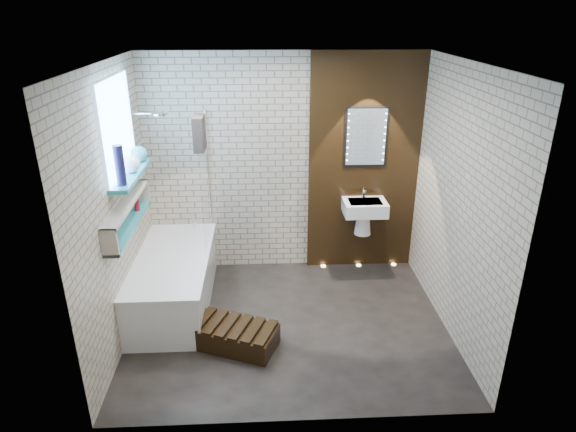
{
  "coord_description": "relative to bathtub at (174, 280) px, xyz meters",
  "views": [
    {
      "loc": [
        -0.22,
        -4.27,
        3.04
      ],
      "look_at": [
        0.0,
        0.15,
        1.15
      ],
      "focal_mm": 30.89,
      "sensor_mm": 36.0,
      "label": 1
    }
  ],
  "objects": [
    {
      "name": "ground",
      "position": [
        1.22,
        -0.45,
        -0.29
      ],
      "size": [
        3.2,
        3.2,
        0.0
      ],
      "primitive_type": "plane",
      "color": "black",
      "rests_on": "ground"
    },
    {
      "name": "room_shell",
      "position": [
        1.22,
        -0.45,
        1.01
      ],
      "size": [
        3.24,
        3.2,
        2.6
      ],
      "color": "#BBAA94",
      "rests_on": "ground"
    },
    {
      "name": "walnut_panel",
      "position": [
        2.17,
        0.82,
        1.01
      ],
      "size": [
        1.3,
        0.06,
        2.6
      ],
      "primitive_type": "cube",
      "color": "black",
      "rests_on": "ground"
    },
    {
      "name": "clerestory_window",
      "position": [
        -0.34,
        -0.1,
        1.61
      ],
      "size": [
        0.18,
        1.0,
        0.94
      ],
      "color": "#7FADE0",
      "rests_on": "room_shell"
    },
    {
      "name": "display_niche",
      "position": [
        -0.31,
        -0.3,
        0.91
      ],
      "size": [
        0.14,
        1.3,
        0.26
      ],
      "color": "teal",
      "rests_on": "room_shell"
    },
    {
      "name": "bathtub",
      "position": [
        0.0,
        0.0,
        0.0
      ],
      "size": [
        0.79,
        1.74,
        0.7
      ],
      "color": "white",
      "rests_on": "ground"
    },
    {
      "name": "bath_screen",
      "position": [
        0.35,
        0.44,
        0.99
      ],
      "size": [
        0.01,
        0.78,
        1.4
      ],
      "primitive_type": "cube",
      "color": "white",
      "rests_on": "bathtub"
    },
    {
      "name": "towel",
      "position": [
        0.35,
        0.22,
        1.56
      ],
      "size": [
        0.1,
        0.27,
        0.35
      ],
      "primitive_type": "cube",
      "color": "#282220",
      "rests_on": "bath_screen"
    },
    {
      "name": "shower_head",
      "position": [
        -0.08,
        0.5,
        1.71
      ],
      "size": [
        0.18,
        0.18,
        0.02
      ],
      "primitive_type": "cylinder",
      "color": "silver",
      "rests_on": "room_shell"
    },
    {
      "name": "washbasin",
      "position": [
        2.17,
        0.62,
        0.5
      ],
      "size": [
        0.5,
        0.36,
        0.58
      ],
      "color": "white",
      "rests_on": "walnut_panel"
    },
    {
      "name": "led_mirror",
      "position": [
        2.17,
        0.78,
        1.36
      ],
      "size": [
        0.5,
        0.02,
        0.7
      ],
      "color": "black",
      "rests_on": "walnut_panel"
    },
    {
      "name": "walnut_step",
      "position": [
        0.62,
        -0.75,
        -0.19
      ],
      "size": [
        1.01,
        0.72,
        0.21
      ],
      "primitive_type": "cube",
      "rotation": [
        0.0,
        0.0,
        -0.38
      ],
      "color": "black",
      "rests_on": "ground"
    },
    {
      "name": "niche_bottles",
      "position": [
        -0.31,
        -0.46,
        0.88
      ],
      "size": [
        0.06,
        0.89,
        0.14
      ],
      "color": "maroon",
      "rests_on": "display_niche"
    },
    {
      "name": "sill_vases",
      "position": [
        -0.28,
        -0.04,
        1.37
      ],
      "size": [
        0.17,
        0.85,
        0.37
      ],
      "color": "white",
      "rests_on": "clerestory_window"
    },
    {
      "name": "floor_uplights",
      "position": [
        2.17,
        0.75,
        -0.29
      ],
      "size": [
        0.96,
        0.06,
        0.01
      ],
      "color": "#FFD899",
      "rests_on": "ground"
    }
  ]
}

